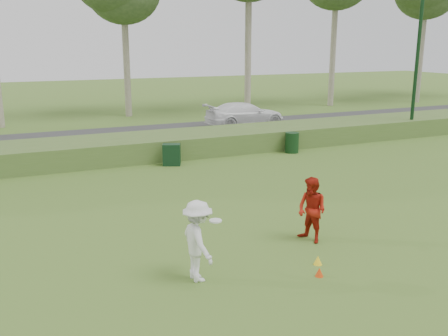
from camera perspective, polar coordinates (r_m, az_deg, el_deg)
name	(u,v)px	position (r m, az deg, el deg)	size (l,w,h in m)	color
ground	(295,262)	(11.74, 8.07, -10.59)	(120.00, 120.00, 0.00)	#3D6321
reed_strip	(151,146)	(22.21, -8.39, 2.50)	(80.00, 3.00, 0.90)	#426327
park_road	(125,136)	(27.06, -11.24, 3.57)	(80.00, 6.00, 0.06)	#2D2D2D
lamp_post	(420,28)	(28.11, 21.50, 14.68)	(0.70, 0.70, 8.18)	black
player_white	(198,241)	(10.51, -3.00, -8.32)	(0.89, 1.16, 1.75)	silver
player_red	(312,210)	(12.66, 10.00, -4.76)	(0.81, 0.63, 1.66)	#A21A0D
cone_orange	(319,272)	(11.13, 10.84, -11.60)	(0.18, 0.18, 0.20)	red
cone_yellow	(318,260)	(11.66, 10.68, -10.30)	(0.19, 0.19, 0.21)	yellow
utility_cabinet	(172,155)	(20.42, -6.00, 1.52)	(0.70, 0.44, 0.88)	black
trash_bin	(292,143)	(22.89, 7.77, 2.90)	(0.62, 0.62, 0.92)	black
car_right	(245,114)	(29.61, 2.43, 6.15)	(1.95, 4.80, 1.39)	white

